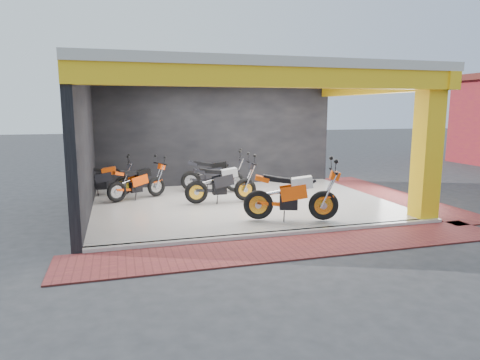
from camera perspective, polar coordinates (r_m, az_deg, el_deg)
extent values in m
plane|color=#2D2D30|center=(10.14, 3.49, -5.84)|extent=(80.00, 80.00, 0.00)
cube|color=silver|center=(11.97, 0.31, -3.18)|extent=(8.00, 6.00, 0.10)
cube|color=beige|center=(11.72, 0.32, 14.01)|extent=(8.40, 6.40, 0.20)
cube|color=black|center=(14.71, -3.10, 5.88)|extent=(8.20, 0.20, 3.50)
cube|color=black|center=(11.28, -20.16, 4.20)|extent=(0.20, 6.20, 3.50)
cube|color=yellow|center=(11.04, 23.69, 3.87)|extent=(0.50, 0.50, 3.50)
cube|color=yellow|center=(8.86, 5.93, 13.46)|extent=(8.40, 0.30, 0.40)
cube|color=yellow|center=(13.38, 17.36, 11.75)|extent=(0.30, 6.40, 0.40)
cube|color=silver|center=(9.21, 5.63, -7.14)|extent=(8.00, 0.20, 0.10)
cube|color=maroon|center=(8.53, 7.57, -8.79)|extent=(9.00, 1.40, 0.03)
cube|color=maroon|center=(14.07, 19.42, -1.95)|extent=(1.40, 7.00, 0.03)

